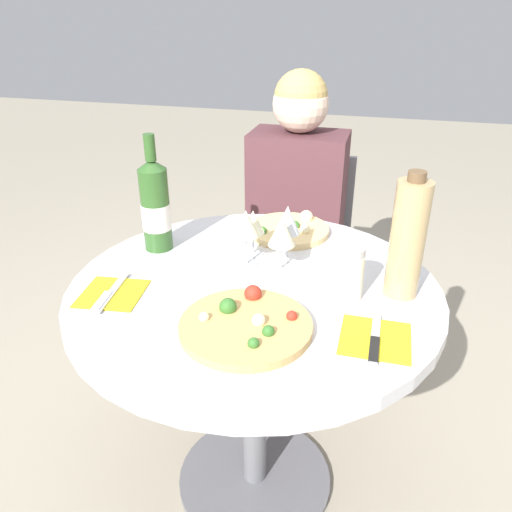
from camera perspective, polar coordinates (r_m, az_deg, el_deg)
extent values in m
plane|color=#9E937F|center=(1.78, -0.14, -24.18)|extent=(12.00, 12.00, 0.00)
cylinder|color=slate|center=(1.77, -0.14, -23.93)|extent=(0.49, 0.49, 0.02)
cylinder|color=slate|center=(1.52, -0.16, -15.54)|extent=(0.07, 0.07, 0.68)
cylinder|color=silver|center=(1.30, -0.18, -3.88)|extent=(0.96, 0.96, 0.04)
cylinder|color=slate|center=(2.34, 4.07, -9.28)|extent=(0.38, 0.38, 0.01)
cylinder|color=slate|center=(2.23, 4.23, -5.25)|extent=(0.06, 0.06, 0.40)
cube|color=slate|center=(2.12, 4.43, -0.32)|extent=(0.42, 0.42, 0.03)
cube|color=slate|center=(2.22, 5.64, 6.74)|extent=(0.42, 0.02, 0.39)
cube|color=#512D33|center=(2.08, 3.29, -7.33)|extent=(0.31, 0.34, 0.43)
cube|color=#512D33|center=(2.01, 4.71, 6.66)|extent=(0.37, 0.22, 0.52)
sphere|color=beige|center=(1.92, 5.13, 16.90)|extent=(0.21, 0.21, 0.21)
sphere|color=tan|center=(1.91, 5.16, 17.66)|extent=(0.20, 0.20, 0.20)
cylinder|color=tan|center=(1.11, -1.19, -8.04)|extent=(0.30, 0.30, 0.02)
sphere|color=#B22D1E|center=(1.20, -0.35, -4.32)|extent=(0.04, 0.04, 0.04)
sphere|color=#336B28|center=(1.07, 1.41, -8.60)|extent=(0.03, 0.03, 0.03)
sphere|color=beige|center=(1.10, 0.32, -7.39)|extent=(0.03, 0.03, 0.03)
sphere|color=#336B28|center=(1.15, -3.22, -5.80)|extent=(0.04, 0.04, 0.04)
sphere|color=#B22D1E|center=(1.12, 4.11, -6.86)|extent=(0.02, 0.02, 0.02)
sphere|color=#336B28|center=(1.04, -0.29, -9.95)|extent=(0.03, 0.03, 0.03)
sphere|color=beige|center=(1.12, -5.96, -6.97)|extent=(0.02, 0.02, 0.02)
cylinder|color=#E5C17F|center=(1.58, 3.69, 2.96)|extent=(0.26, 0.26, 0.02)
sphere|color=#336B28|center=(1.62, 3.51, 4.21)|extent=(0.03, 0.03, 0.03)
sphere|color=beige|center=(1.56, 5.57, 3.26)|extent=(0.03, 0.03, 0.03)
sphere|color=#336B28|center=(1.53, 0.72, 2.88)|extent=(0.03, 0.03, 0.03)
sphere|color=beige|center=(1.54, 5.65, 2.93)|extent=(0.03, 0.03, 0.03)
sphere|color=beige|center=(1.63, 5.77, 4.48)|extent=(0.04, 0.04, 0.04)
sphere|color=#336B28|center=(1.57, 4.46, 3.51)|extent=(0.03, 0.03, 0.03)
cylinder|color=#2D5623|center=(1.46, -11.38, 5.19)|extent=(0.08, 0.08, 0.24)
cone|color=#2D5623|center=(1.42, -11.87, 10.23)|extent=(0.08, 0.08, 0.03)
cylinder|color=#2D5623|center=(1.41, -12.06, 12.04)|extent=(0.03, 0.03, 0.07)
cylinder|color=silver|center=(1.47, -11.31, 4.49)|extent=(0.08, 0.08, 0.08)
cylinder|color=tan|center=(1.24, 16.91, 1.72)|extent=(0.08, 0.08, 0.29)
cylinder|color=brown|center=(1.18, 17.93, 8.64)|extent=(0.04, 0.04, 0.02)
cylinder|color=silver|center=(1.23, 10.61, -2.25)|extent=(0.07, 0.07, 0.12)
cylinder|color=#B2B2B7|center=(1.20, 10.88, 0.59)|extent=(0.07, 0.07, 0.02)
cylinder|color=silver|center=(1.44, -0.33, 0.32)|extent=(0.06, 0.06, 0.00)
cylinder|color=silver|center=(1.43, -0.34, 1.52)|extent=(0.01, 0.01, 0.06)
cone|color=beige|center=(1.40, -0.34, 3.94)|extent=(0.07, 0.07, 0.07)
cylinder|color=silver|center=(1.39, -1.10, -0.92)|extent=(0.06, 0.06, 0.00)
cylinder|color=silver|center=(1.37, -1.12, 0.71)|extent=(0.01, 0.01, 0.08)
cone|color=beige|center=(1.33, -1.15, 3.77)|extent=(0.07, 0.07, 0.07)
cylinder|color=silver|center=(1.42, 3.49, -0.16)|extent=(0.06, 0.06, 0.00)
cylinder|color=silver|center=(1.41, 3.54, 1.26)|extent=(0.01, 0.01, 0.08)
cone|color=silver|center=(1.37, 3.63, 4.19)|extent=(0.07, 0.07, 0.08)
cylinder|color=silver|center=(1.36, 2.88, -1.43)|extent=(0.06, 0.06, 0.00)
cylinder|color=silver|center=(1.35, 2.91, -0.05)|extent=(0.01, 0.01, 0.07)
cone|color=beige|center=(1.31, 2.99, 2.91)|extent=(0.07, 0.07, 0.08)
cube|color=yellow|center=(1.30, -16.09, -4.13)|extent=(0.17, 0.17, 0.00)
cube|color=silver|center=(1.30, -16.12, -3.96)|extent=(0.04, 0.19, 0.00)
cube|color=silver|center=(1.26, -17.20, -4.91)|extent=(0.03, 0.09, 0.00)
cube|color=yellow|center=(1.12, 13.45, -9.15)|extent=(0.15, 0.15, 0.00)
cube|color=silver|center=(1.12, 13.48, -8.96)|extent=(0.02, 0.19, 0.00)
cube|color=black|center=(1.08, 13.34, -10.30)|extent=(0.02, 0.09, 0.00)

